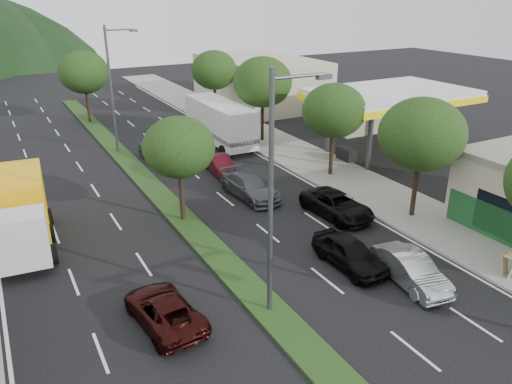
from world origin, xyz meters
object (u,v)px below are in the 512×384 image
tree_r_d (263,82)px  tree_r_e (214,70)px  streetlight_near (276,186)px  car_queue_f (185,130)px  motorhome (220,122)px  tree_r_b (422,134)px  sedan_silver (411,270)px  tree_med_near (179,147)px  car_queue_c (220,165)px  tree_r_c (334,111)px  car_queue_b (250,186)px  box_truck (20,214)px  streetlight_mid (113,84)px  a_frame_sign (510,263)px  car_queue_d (337,205)px  suv_maroon (164,310)px  car_queue_e (158,152)px  tree_med_far (84,72)px  car_queue_a (349,253)px

tree_r_d → tree_r_e: tree_r_d is taller
tree_r_e → streetlight_near: bearing=-110.2°
car_queue_f → motorhome: 3.93m
tree_r_b → sedan_silver: tree_r_b is taller
tree_med_near → car_queue_c: bearing=49.9°
tree_r_e → tree_r_c: bearing=-90.0°
car_queue_b → box_truck: bearing=176.0°
streetlight_mid → box_truck: size_ratio=1.32×
sedan_silver → a_frame_sign: (4.30, -1.87, 0.07)m
tree_r_c → streetlight_mid: 17.57m
car_queue_f → motorhome: (2.00, -3.15, 1.23)m
car_queue_d → streetlight_near: bearing=-145.0°
tree_r_c → motorhome: size_ratio=0.69×
suv_maroon → car_queue_b: car_queue_b is taller
tree_r_b → tree_r_d: size_ratio=0.97×
suv_maroon → tree_r_c: bearing=-152.3°
a_frame_sign → tree_r_d: bearing=75.3°
car_queue_e → tree_r_b: bearing=-66.9°
tree_med_far → box_truck: 26.28m
car_queue_c → car_queue_e: size_ratio=0.93×
tree_med_far → box_truck: (-8.34, -24.70, -3.29)m
a_frame_sign → tree_med_far: bearing=93.3°
motorhome → a_frame_sign: motorhome is taller
tree_r_b → tree_med_far: 34.18m
tree_r_d → streetlight_near: 24.97m
tree_med_far → streetlight_mid: bearing=-88.9°
tree_r_b → tree_med_near: tree_r_b is taller
a_frame_sign → streetlight_near: bearing=151.5°
tree_med_far → car_queue_a: (5.17, -34.73, -4.26)m
car_queue_a → tree_med_far: bearing=98.1°
tree_r_d → tree_med_far: size_ratio=1.03×
streetlight_near → suv_maroon: (-4.32, 1.30, -4.95)m
streetlight_mid → car_queue_d: 20.95m
tree_r_b → tree_r_d: bearing=90.0°
suv_maroon → motorhome: bearing=-125.8°
car_queue_b → car_queue_c: (0.20, 5.00, -0.09)m
streetlight_mid → car_queue_e: 6.44m
suv_maroon → car_queue_c: size_ratio=1.14×
tree_med_far → streetlight_near: streetlight_near is taller
tree_med_near → car_queue_c: (5.28, 6.27, -3.77)m
tree_med_far → streetlight_mid: streetlight_mid is taller
sedan_silver → car_queue_a: size_ratio=0.99×
streetlight_mid → a_frame_sign: size_ratio=6.98×
car_queue_e → box_truck: box_truck is taller
tree_r_b → car_queue_d: (-3.78, 2.27, -4.34)m
tree_r_d → car_queue_e: bearing=-175.7°
car_queue_d → car_queue_e: (-6.00, 15.00, 0.04)m
streetlight_near → streetlight_mid: size_ratio=1.00×
tree_r_b → a_frame_sign: (-1.03, -7.12, -4.25)m
tree_med_near → car_queue_a: size_ratio=1.37×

